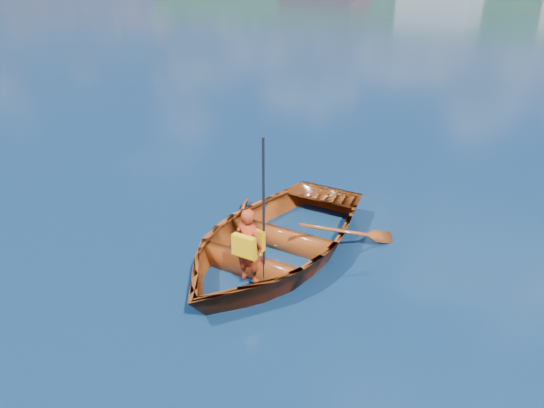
# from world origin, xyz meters

# --- Properties ---
(ground) EXTENTS (600.00, 600.00, 0.00)m
(ground) POSITION_xyz_m (0.00, 0.00, 0.00)
(ground) COLOR #142A49
(ground) RESTS_ON ground
(rowboat) EXTENTS (3.28, 4.39, 0.87)m
(rowboat) POSITION_xyz_m (1.05, -0.48, 0.29)
(rowboat) COLOR #6C2C0B
(rowboat) RESTS_ON ground
(child_paddler) EXTENTS (0.42, 0.36, 2.07)m
(child_paddler) POSITION_xyz_m (1.26, -1.36, 0.66)
(child_paddler) COLOR #A42D13
(child_paddler) RESTS_ON ground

